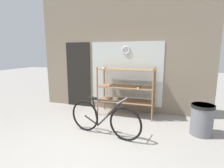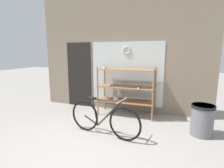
# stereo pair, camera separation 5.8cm
# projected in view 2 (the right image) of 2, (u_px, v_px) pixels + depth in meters

# --- Properties ---
(ground_plane) EXTENTS (30.00, 30.00, 0.00)m
(ground_plane) POSITION_uv_depth(u_px,v_px,m) (84.00, 148.00, 3.32)
(ground_plane) COLOR gray
(storefront_facade) EXTENTS (5.30, 0.13, 3.77)m
(storefront_facade) POSITION_uv_depth(u_px,v_px,m) (120.00, 51.00, 5.27)
(storefront_facade) COLOR gray
(storefront_facade) RESTS_ON ground_plane
(display_case) EXTENTS (1.59, 0.59, 1.39)m
(display_case) POSITION_uv_depth(u_px,v_px,m) (126.00, 87.00, 4.95)
(display_case) COLOR #8E6642
(display_case) RESTS_ON ground_plane
(bicycle) EXTENTS (1.71, 0.47, 0.85)m
(bicycle) POSITION_uv_depth(u_px,v_px,m) (103.00, 118.00, 3.76)
(bicycle) COLOR black
(bicycle) RESTS_ON ground_plane
(trash_bin) EXTENTS (0.48, 0.48, 0.68)m
(trash_bin) POSITION_uv_depth(u_px,v_px,m) (202.00, 119.00, 3.76)
(trash_bin) COLOR slate
(trash_bin) RESTS_ON ground_plane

